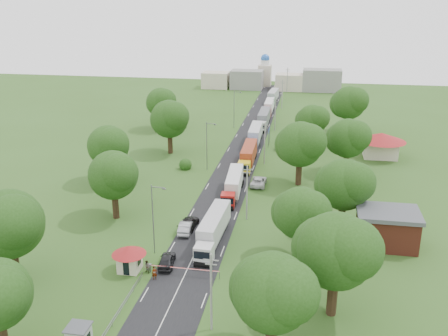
% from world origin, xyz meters
% --- Properties ---
extents(ground, '(260.00, 260.00, 0.00)m').
position_xyz_m(ground, '(0.00, 0.00, 0.00)').
color(ground, '#2F501A').
rests_on(ground, ground).
extents(road, '(8.00, 200.00, 0.04)m').
position_xyz_m(road, '(0.00, 20.00, 0.00)').
color(road, black).
rests_on(road, ground).
extents(boom_barrier, '(9.22, 0.35, 1.18)m').
position_xyz_m(boom_barrier, '(-1.36, -25.00, 0.89)').
color(boom_barrier, slate).
rests_on(boom_barrier, ground).
extents(guard_booth, '(4.40, 4.40, 3.45)m').
position_xyz_m(guard_booth, '(-7.20, -25.00, 2.16)').
color(guard_booth, beige).
rests_on(guard_booth, ground).
extents(kiosk, '(2.30, 2.30, 2.41)m').
position_xyz_m(kiosk, '(-7.00, -40.00, 1.23)').
color(kiosk, '#99A593').
rests_on(kiosk, ground).
extents(guard_rail, '(0.10, 17.00, 1.70)m').
position_xyz_m(guard_rail, '(-5.00, -35.00, 0.00)').
color(guard_rail, slate).
rests_on(guard_rail, ground).
extents(info_sign, '(0.12, 3.10, 4.10)m').
position_xyz_m(info_sign, '(5.20, 35.00, 3.00)').
color(info_sign, slate).
rests_on(info_sign, ground).
extents(pole_0, '(1.60, 0.24, 9.00)m').
position_xyz_m(pole_0, '(5.50, -35.00, 4.68)').
color(pole_0, gray).
rests_on(pole_0, ground).
extents(pole_1, '(1.60, 0.24, 9.00)m').
position_xyz_m(pole_1, '(5.50, -7.00, 4.68)').
color(pole_1, gray).
rests_on(pole_1, ground).
extents(pole_2, '(1.60, 0.24, 9.00)m').
position_xyz_m(pole_2, '(5.50, 21.00, 4.68)').
color(pole_2, gray).
rests_on(pole_2, ground).
extents(pole_3, '(1.60, 0.24, 9.00)m').
position_xyz_m(pole_3, '(5.50, 49.00, 4.68)').
color(pole_3, gray).
rests_on(pole_3, ground).
extents(pole_4, '(1.60, 0.24, 9.00)m').
position_xyz_m(pole_4, '(5.50, 77.00, 4.68)').
color(pole_4, gray).
rests_on(pole_4, ground).
extents(pole_5, '(1.60, 0.24, 9.00)m').
position_xyz_m(pole_5, '(5.50, 105.00, 4.68)').
color(pole_5, gray).
rests_on(pole_5, ground).
extents(lamp_0, '(2.03, 0.22, 10.00)m').
position_xyz_m(lamp_0, '(-5.35, -20.00, 5.55)').
color(lamp_0, slate).
rests_on(lamp_0, ground).
extents(lamp_1, '(2.03, 0.22, 10.00)m').
position_xyz_m(lamp_1, '(-5.35, 15.00, 5.55)').
color(lamp_1, slate).
rests_on(lamp_1, ground).
extents(lamp_2, '(2.03, 0.22, 10.00)m').
position_xyz_m(lamp_2, '(-5.35, 50.00, 5.55)').
color(lamp_2, slate).
rests_on(lamp_2, ground).
extents(tree_0, '(8.80, 8.80, 11.07)m').
position_xyz_m(tree_0, '(11.99, -37.84, 7.22)').
color(tree_0, '#382616').
rests_on(tree_0, ground).
extents(tree_1, '(9.60, 9.60, 12.05)m').
position_xyz_m(tree_1, '(17.99, -29.83, 7.85)').
color(tree_1, '#382616').
rests_on(tree_1, ground).
extents(tree_2, '(8.00, 8.00, 10.10)m').
position_xyz_m(tree_2, '(13.99, -17.86, 6.60)').
color(tree_2, '#382616').
rests_on(tree_2, ground).
extents(tree_3, '(8.80, 8.80, 11.07)m').
position_xyz_m(tree_3, '(19.99, -7.84, 7.22)').
color(tree_3, '#382616').
rests_on(tree_3, ground).
extents(tree_4, '(9.60, 9.60, 12.05)m').
position_xyz_m(tree_4, '(12.99, 10.17, 7.85)').
color(tree_4, '#382616').
rests_on(tree_4, ground).
extents(tree_5, '(8.80, 8.80, 11.07)m').
position_xyz_m(tree_5, '(21.99, 18.16, 7.22)').
color(tree_5, '#382616').
rests_on(tree_5, ground).
extents(tree_6, '(8.00, 8.00, 10.10)m').
position_xyz_m(tree_6, '(14.99, 35.14, 6.60)').
color(tree_6, '#382616').
rests_on(tree_6, ground).
extents(tree_7, '(9.60, 9.60, 12.05)m').
position_xyz_m(tree_7, '(23.99, 50.17, 7.85)').
color(tree_7, '#382616').
rests_on(tree_7, ground).
extents(tree_9, '(9.60, 9.60, 12.05)m').
position_xyz_m(tree_9, '(-20.01, -29.83, 7.85)').
color(tree_9, '#382616').
rests_on(tree_9, ground).
extents(tree_10, '(8.80, 8.80, 11.07)m').
position_xyz_m(tree_10, '(-15.01, -9.84, 7.22)').
color(tree_10, '#382616').
rests_on(tree_10, ground).
extents(tree_11, '(8.80, 8.80, 11.07)m').
position_xyz_m(tree_11, '(-22.01, 5.16, 7.22)').
color(tree_11, '#382616').
rests_on(tree_11, ground).
extents(tree_12, '(9.60, 9.60, 12.05)m').
position_xyz_m(tree_12, '(-16.01, 25.17, 7.85)').
color(tree_12, '#382616').
rests_on(tree_12, ground).
extents(tree_13, '(8.80, 8.80, 11.07)m').
position_xyz_m(tree_13, '(-24.01, 45.16, 7.22)').
color(tree_13, '#382616').
rests_on(tree_13, ground).
extents(house_brick, '(8.60, 6.60, 5.20)m').
position_xyz_m(house_brick, '(26.00, -12.00, 2.65)').
color(house_brick, maroon).
rests_on(house_brick, ground).
extents(house_cream, '(10.08, 10.08, 5.80)m').
position_xyz_m(house_cream, '(30.00, 30.00, 3.64)').
color(house_cream, beige).
rests_on(house_cream, ground).
extents(distant_town, '(52.00, 8.00, 8.00)m').
position_xyz_m(distant_town, '(0.68, 110.00, 3.49)').
color(distant_town, gray).
rests_on(distant_town, ground).
extents(church, '(5.00, 5.00, 12.30)m').
position_xyz_m(church, '(-4.00, 118.00, 5.39)').
color(church, beige).
rests_on(church, ground).
extents(truck_0, '(2.88, 14.26, 3.94)m').
position_xyz_m(truck_0, '(1.82, -15.63, 2.09)').
color(truck_0, silver).
rests_on(truck_0, ground).
extents(truck_1, '(3.07, 13.77, 3.80)m').
position_xyz_m(truck_1, '(1.89, 2.58, 2.02)').
color(truck_1, '#A41612').
rests_on(truck_1, ground).
extents(truck_2, '(2.68, 14.26, 3.95)m').
position_xyz_m(truck_2, '(2.28, 19.63, 2.09)').
color(truck_2, yellow).
rests_on(truck_2, ground).
extents(truck_3, '(2.77, 14.67, 4.06)m').
position_xyz_m(truck_3, '(1.81, 35.62, 2.16)').
color(truck_3, navy).
rests_on(truck_3, ground).
extents(truck_4, '(2.61, 14.83, 4.11)m').
position_xyz_m(truck_4, '(2.19, 52.74, 2.18)').
color(truck_4, white).
rests_on(truck_4, ground).
extents(truck_5, '(2.41, 13.47, 3.73)m').
position_xyz_m(truck_5, '(2.14, 69.09, 1.98)').
color(truck_5, maroon).
rests_on(truck_5, ground).
extents(truck_6, '(3.02, 13.70, 3.78)m').
position_xyz_m(truck_6, '(1.92, 85.96, 2.01)').
color(truck_6, '#256337').
rests_on(truck_6, ground).
extents(car_lane_front, '(2.49, 4.93, 1.61)m').
position_xyz_m(car_lane_front, '(-2.84, -23.09, 0.80)').
color(car_lane_front, black).
rests_on(car_lane_front, ground).
extents(car_lane_mid, '(2.04, 5.14, 1.66)m').
position_xyz_m(car_lane_mid, '(-2.79, -13.00, 0.83)').
color(car_lane_mid, '#979B9F').
rests_on(car_lane_mid, ground).
extents(car_lane_rear, '(2.49, 5.66, 1.62)m').
position_xyz_m(car_lane_rear, '(-2.74, -11.75, 0.81)').
color(car_lane_rear, black).
rests_on(car_lane_rear, ground).
extents(car_verge_near, '(2.68, 5.77, 1.60)m').
position_xyz_m(car_verge_near, '(5.72, 8.25, 0.80)').
color(car_verge_near, silver).
rests_on(car_verge_near, ground).
extents(car_verge_far, '(2.04, 4.74, 1.59)m').
position_xyz_m(car_verge_far, '(8.00, 32.67, 0.80)').
color(car_verge_far, '#4B4E52').
rests_on(car_verge_far, ground).
extents(pedestrian_near, '(0.78, 0.67, 1.80)m').
position_xyz_m(pedestrian_near, '(-3.40, -26.63, 0.90)').
color(pedestrian_near, gray).
rests_on(pedestrian_near, ground).
extents(pedestrian_booth, '(1.07, 1.02, 1.74)m').
position_xyz_m(pedestrian_booth, '(-4.80, -25.33, 0.87)').
color(pedestrian_booth, gray).
rests_on(pedestrian_booth, ground).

